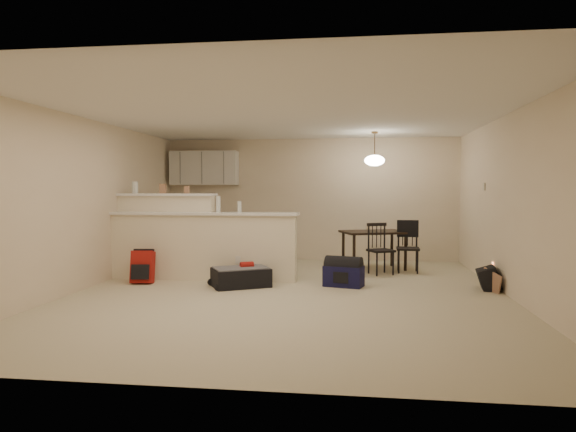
% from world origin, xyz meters
% --- Properties ---
extents(room, '(7.00, 7.02, 2.50)m').
position_xyz_m(room, '(0.00, 0.00, 1.25)').
color(room, beige).
rests_on(room, ground).
extents(breakfast_bar, '(3.08, 0.58, 1.39)m').
position_xyz_m(breakfast_bar, '(-1.76, 0.98, 0.61)').
color(breakfast_bar, '#F2E5C3').
rests_on(breakfast_bar, ground).
extents(upper_cabinets, '(1.40, 0.34, 0.70)m').
position_xyz_m(upper_cabinets, '(-2.20, 3.32, 1.90)').
color(upper_cabinets, white).
rests_on(upper_cabinets, room).
extents(kitchen_counter, '(1.80, 0.60, 0.90)m').
position_xyz_m(kitchen_counter, '(-2.00, 3.19, 0.45)').
color(kitchen_counter, white).
rests_on(kitchen_counter, ground).
extents(thermostat, '(0.02, 0.12, 0.12)m').
position_xyz_m(thermostat, '(2.98, 1.55, 1.50)').
color(thermostat, beige).
rests_on(thermostat, room).
extents(jar, '(0.10, 0.10, 0.20)m').
position_xyz_m(jar, '(-2.74, 1.12, 1.49)').
color(jar, silver).
rests_on(jar, breakfast_bar).
extents(cereal_box, '(0.10, 0.07, 0.16)m').
position_xyz_m(cereal_box, '(-2.26, 1.12, 1.47)').
color(cereal_box, '#A67655').
rests_on(cereal_box, breakfast_bar).
extents(small_box, '(0.08, 0.06, 0.12)m').
position_xyz_m(small_box, '(-1.84, 1.12, 1.45)').
color(small_box, '#A67655').
rests_on(small_box, breakfast_bar).
extents(bottle_a, '(0.07, 0.07, 0.26)m').
position_xyz_m(bottle_a, '(-1.25, 0.90, 1.22)').
color(bottle_a, silver).
rests_on(bottle_a, breakfast_bar).
extents(bottle_b, '(0.06, 0.06, 0.18)m').
position_xyz_m(bottle_b, '(-0.91, 0.90, 1.18)').
color(bottle_b, silver).
rests_on(bottle_b, breakfast_bar).
extents(dining_table, '(1.30, 1.08, 0.70)m').
position_xyz_m(dining_table, '(1.27, 2.35, 0.61)').
color(dining_table, black).
rests_on(dining_table, ground).
extents(pendant_lamp, '(0.36, 0.36, 0.62)m').
position_xyz_m(pendant_lamp, '(1.27, 2.35, 1.99)').
color(pendant_lamp, brown).
rests_on(pendant_lamp, room).
extents(dining_chair_near, '(0.51, 0.50, 0.88)m').
position_xyz_m(dining_chair_near, '(1.36, 1.78, 0.44)').
color(dining_chair_near, black).
rests_on(dining_chair_near, ground).
extents(dining_chair_far, '(0.41, 0.39, 0.89)m').
position_xyz_m(dining_chair_far, '(1.85, 2.06, 0.45)').
color(dining_chair_far, black).
rests_on(dining_chair_far, ground).
extents(suitcase, '(0.97, 0.86, 0.28)m').
position_xyz_m(suitcase, '(-0.77, 0.39, 0.14)').
color(suitcase, black).
rests_on(suitcase, ground).
extents(red_backpack, '(0.35, 0.25, 0.50)m').
position_xyz_m(red_backpack, '(-2.35, 0.48, 0.25)').
color(red_backpack, '#A81813').
rests_on(red_backpack, ground).
extents(navy_duffel, '(0.63, 0.45, 0.31)m').
position_xyz_m(navy_duffel, '(0.76, 0.61, 0.16)').
color(navy_duffel, '#121239').
rests_on(navy_duffel, ground).
extents(black_daypack, '(0.30, 0.39, 0.32)m').
position_xyz_m(black_daypack, '(2.85, 0.61, 0.16)').
color(black_daypack, black).
rests_on(black_daypack, ground).
extents(cardboard_sheet, '(0.17, 0.36, 0.30)m').
position_xyz_m(cardboard_sheet, '(2.85, 0.46, 0.15)').
color(cardboard_sheet, '#A67655').
rests_on(cardboard_sheet, ground).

